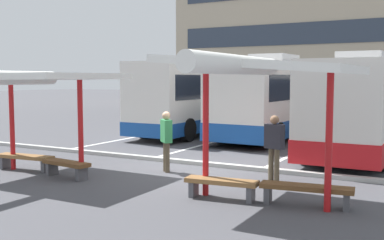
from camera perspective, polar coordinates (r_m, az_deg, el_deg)
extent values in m
plane|color=#47474C|center=(13.58, -1.26, -6.25)|extent=(160.00, 160.00, 0.00)
cube|color=#2D3847|center=(39.92, 19.30, 4.26)|extent=(30.97, 0.08, 1.84)
cube|color=#2D3847|center=(40.10, 19.48, 10.24)|extent=(30.97, 0.08, 1.84)
cube|color=silver|center=(23.63, 1.74, 3.03)|extent=(2.47, 10.99, 3.11)
cube|color=#194C9E|center=(23.71, 1.73, -0.01)|extent=(2.51, 11.03, 0.59)
cube|color=black|center=(23.62, 1.74, 4.19)|extent=(2.49, 10.11, 1.05)
cube|color=black|center=(28.59, 6.71, 4.10)|extent=(2.13, 0.09, 1.86)
cube|color=silver|center=(22.42, 0.15, 7.36)|extent=(1.46, 2.21, 0.36)
cylinder|color=black|center=(27.68, 3.33, 0.57)|extent=(0.30, 1.00, 1.00)
cylinder|color=black|center=(26.81, 7.61, 0.39)|extent=(0.30, 1.00, 1.00)
cylinder|color=black|center=(20.94, -5.81, -0.89)|extent=(0.30, 1.00, 1.00)
cylinder|color=black|center=(19.78, -0.51, -1.22)|extent=(0.30, 1.00, 1.00)
cube|color=silver|center=(22.44, 11.28, 2.82)|extent=(3.06, 11.45, 3.09)
cube|color=#194C9E|center=(22.52, 11.22, -0.22)|extent=(3.10, 11.49, 0.71)
cube|color=black|center=(22.43, 11.30, 4.08)|extent=(3.05, 10.54, 1.00)
cube|color=black|center=(27.80, 15.28, 3.91)|extent=(2.29, 0.17, 1.86)
cube|color=silver|center=(21.12, 10.03, 7.39)|extent=(1.65, 2.26, 0.36)
cylinder|color=black|center=(26.75, 11.80, 0.32)|extent=(0.34, 1.01, 1.00)
cylinder|color=black|center=(26.06, 16.78, 0.08)|extent=(0.34, 1.01, 1.00)
cylinder|color=black|center=(19.29, 3.70, -1.39)|extent=(0.34, 1.01, 1.00)
cylinder|color=black|center=(18.32, 10.37, -1.80)|extent=(0.34, 1.01, 1.00)
cube|color=silver|center=(18.95, 20.72, 1.97)|extent=(2.49, 11.98, 2.95)
cube|color=red|center=(19.04, 20.61, -1.46)|extent=(2.53, 12.02, 0.67)
cube|color=black|center=(18.94, 20.75, 2.98)|extent=(2.52, 11.02, 1.17)
cube|color=silver|center=(17.47, 20.16, 7.18)|extent=(1.47, 2.21, 0.36)
cylinder|color=black|center=(23.53, 19.51, -0.50)|extent=(0.30, 1.00, 1.00)
cylinder|color=black|center=(15.02, 13.85, -3.37)|extent=(0.30, 1.00, 1.00)
cylinder|color=black|center=(14.60, 22.36, -3.84)|extent=(0.30, 1.00, 1.00)
cube|color=white|center=(23.70, -3.20, -1.39)|extent=(0.16, 14.00, 0.01)
cube|color=white|center=(21.90, 5.45, -1.94)|extent=(0.16, 14.00, 0.01)
cube|color=white|center=(20.68, 15.39, -2.51)|extent=(0.16, 14.00, 0.01)
cylinder|color=red|center=(14.62, -21.14, -0.55)|extent=(0.14, 0.14, 2.64)
cylinder|color=red|center=(12.71, -13.46, -1.14)|extent=(0.14, 0.14, 2.64)
cube|color=white|center=(13.57, -17.73, 5.06)|extent=(3.64, 3.26, 0.19)
cube|color=brown|center=(14.46, -19.74, -4.24)|extent=(1.87, 0.62, 0.10)
cube|color=#4C4C51|center=(15.02, -21.88, -4.84)|extent=(0.16, 0.35, 0.35)
cube|color=#4C4C51|center=(14.00, -17.39, -5.41)|extent=(0.16, 0.35, 0.35)
cube|color=brown|center=(13.04, -15.12, -5.11)|extent=(1.56, 0.60, 0.10)
cube|color=#4C4C51|center=(13.55, -16.74, -5.73)|extent=(0.16, 0.35, 0.35)
cube|color=#4C4C51|center=(12.62, -13.33, -6.45)|extent=(0.16, 0.35, 0.35)
cylinder|color=red|center=(10.59, 1.69, -1.59)|extent=(0.14, 0.14, 2.87)
cylinder|color=red|center=(9.65, 16.39, -2.44)|extent=(0.14, 0.14, 2.87)
cube|color=white|center=(9.96, 8.82, 6.67)|extent=(3.76, 3.23, 0.40)
cylinder|color=white|center=(8.60, 5.43, 6.77)|extent=(0.36, 3.75, 0.36)
cube|color=brown|center=(10.41, 3.63, -7.50)|extent=(1.67, 0.60, 0.10)
cube|color=#4C4C51|center=(10.69, 0.20, -8.39)|extent=(0.16, 0.35, 0.35)
cube|color=#4C4C51|center=(10.27, 7.19, -8.99)|extent=(0.16, 0.35, 0.35)
cube|color=brown|center=(10.11, 13.80, -8.02)|extent=(1.95, 0.67, 0.10)
cube|color=#4C4C51|center=(10.29, 9.25, -8.99)|extent=(0.16, 0.35, 0.35)
cube|color=#4C4C51|center=(10.10, 18.38, -9.46)|extent=(0.16, 0.35, 0.35)
cube|color=#ADADA8|center=(14.48, 0.87, -5.29)|extent=(44.00, 0.24, 0.12)
cylinder|color=brown|center=(12.44, 9.63, -5.36)|extent=(0.14, 0.14, 0.85)
cylinder|color=brown|center=(12.35, 10.32, -5.45)|extent=(0.14, 0.14, 0.85)
cube|color=#26262D|center=(12.29, 10.03, -1.99)|extent=(0.53, 0.33, 0.64)
sphere|color=#936B4C|center=(12.24, 10.06, 0.03)|extent=(0.23, 0.23, 0.23)
cylinder|color=brown|center=(13.31, -3.05, -4.60)|extent=(0.14, 0.14, 0.86)
cylinder|color=brown|center=(13.48, -3.25, -4.48)|extent=(0.14, 0.14, 0.86)
cube|color=#338C4C|center=(13.29, -3.16, -1.34)|extent=(0.52, 0.50, 0.64)
sphere|color=tan|center=(13.25, -3.17, 0.54)|extent=(0.23, 0.23, 0.23)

